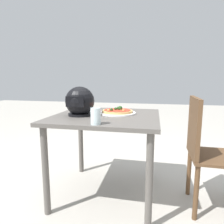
# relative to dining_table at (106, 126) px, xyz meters

# --- Properties ---
(ground_plane) EXTENTS (14.00, 14.00, 0.00)m
(ground_plane) POSITION_rel_dining_table_xyz_m (0.00, 0.00, -0.63)
(ground_plane) COLOR #B2ADA3
(dining_table) EXTENTS (0.89, 0.86, 0.73)m
(dining_table) POSITION_rel_dining_table_xyz_m (0.00, 0.00, 0.00)
(dining_table) COLOR #5B5651
(dining_table) RESTS_ON ground
(pizza_plate) EXTENTS (0.33, 0.33, 0.01)m
(pizza_plate) POSITION_rel_dining_table_xyz_m (-0.08, -0.09, 0.11)
(pizza_plate) COLOR white
(pizza_plate) RESTS_ON dining_table
(pizza) EXTENTS (0.27, 0.27, 0.05)m
(pizza) POSITION_rel_dining_table_xyz_m (-0.08, -0.09, 0.12)
(pizza) COLOR tan
(pizza) RESTS_ON pizza_plate
(motorcycle_helmet) EXTENTS (0.25, 0.25, 0.25)m
(motorcycle_helmet) POSITION_rel_dining_table_xyz_m (0.21, 0.07, 0.22)
(motorcycle_helmet) COLOR black
(motorcycle_helmet) RESTS_ON dining_table
(drinking_glass) EXTENTS (0.07, 0.07, 0.11)m
(drinking_glass) POSITION_rel_dining_table_xyz_m (-0.01, 0.37, 0.16)
(drinking_glass) COLOR silver
(drinking_glass) RESTS_ON dining_table
(chair_side) EXTENTS (0.40, 0.40, 0.90)m
(chair_side) POSITION_rel_dining_table_xyz_m (-0.81, 0.03, -0.12)
(chair_side) COLOR brown
(chair_side) RESTS_ON ground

